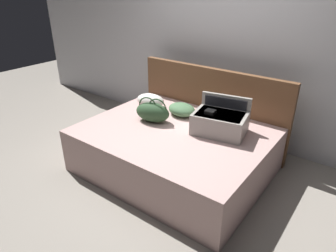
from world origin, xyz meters
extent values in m
plane|color=gray|center=(0.00, 0.00, 0.00)|extent=(12.00, 12.00, 0.00)
cube|color=silver|center=(0.00, 1.65, 1.30)|extent=(8.00, 0.10, 2.60)
cube|color=#BC9993|center=(0.00, 0.40, 0.27)|extent=(2.10, 1.62, 0.53)
cube|color=brown|center=(0.00, 1.25, 0.54)|extent=(2.14, 0.08, 1.08)
cube|color=gray|center=(0.44, 0.64, 0.65)|extent=(0.64, 0.49, 0.24)
cube|color=#28282D|center=(0.44, 0.64, 0.69)|extent=(0.56, 0.43, 0.17)
cube|color=black|center=(0.36, 0.57, 0.79)|extent=(0.11, 0.11, 0.05)
cube|color=gray|center=(0.40, 0.85, 0.73)|extent=(0.57, 0.15, 0.39)
cube|color=#28282D|center=(0.41, 0.82, 0.73)|extent=(0.48, 0.10, 0.33)
ellipsoid|color=#2D4C2D|center=(-0.35, 0.44, 0.65)|extent=(0.47, 0.32, 0.24)
torus|color=#2D4C2D|center=(-0.42, 0.43, 0.72)|extent=(0.24, 0.06, 0.24)
torus|color=#2D4C2D|center=(-0.29, 0.45, 0.72)|extent=(0.24, 0.06, 0.24)
ellipsoid|color=white|center=(-0.68, 0.79, 0.62)|extent=(0.43, 0.31, 0.17)
ellipsoid|color=#4C724C|center=(-0.18, 0.81, 0.61)|extent=(0.43, 0.36, 0.15)
camera|label=1|loc=(1.79, -2.11, 2.09)|focal=32.06mm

